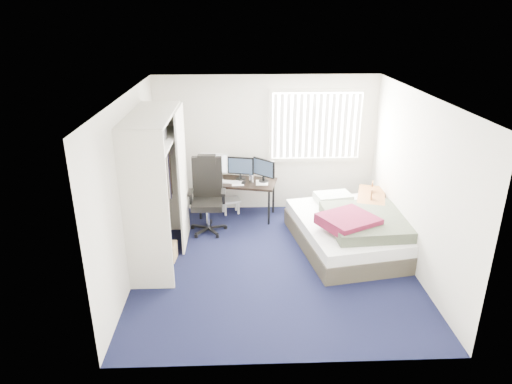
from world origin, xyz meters
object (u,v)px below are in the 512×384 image
(office_chair, at_px, (208,202))
(desk, at_px, (237,179))
(nightstand, at_px, (371,198))
(bed, at_px, (352,230))

(office_chair, bearing_deg, desk, 47.84)
(nightstand, bearing_deg, bed, -124.96)
(office_chair, distance_m, bed, 2.43)
(office_chair, height_order, bed, office_chair)
(nightstand, height_order, bed, nightstand)
(office_chair, distance_m, nightstand, 2.79)
(nightstand, distance_m, bed, 0.88)
(bed, bearing_deg, office_chair, 162.64)
(office_chair, xyz_separation_m, nightstand, (2.79, -0.04, 0.05))
(desk, height_order, bed, desk)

